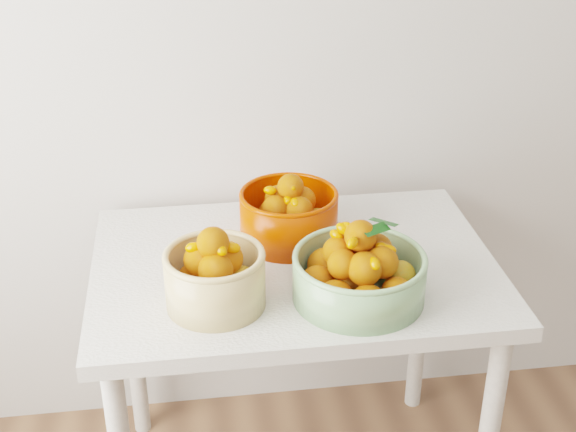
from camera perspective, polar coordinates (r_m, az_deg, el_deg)
name	(u,v)px	position (r m, az deg, el deg)	size (l,w,h in m)	color
table	(294,294)	(2.05, 0.44, -5.59)	(1.00, 0.70, 0.75)	silver
bowl_cream	(215,276)	(1.81, -5.19, -4.28)	(0.29, 0.29, 0.20)	tan
bowl_green	(358,273)	(1.83, 5.03, -4.03)	(0.39, 0.39, 0.20)	#83AF78
bowl_orange	(289,215)	(2.06, 0.08, 0.07)	(0.30, 0.30, 0.18)	red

